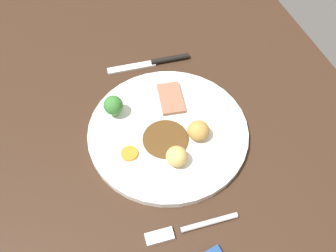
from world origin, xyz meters
TOP-DOWN VIEW (x-y plane):
  - dining_table at (0.00, 0.00)cm, footprint 120.00×84.00cm
  - dinner_plate at (-3.35, -2.09)cm, footprint 29.91×29.91cm
  - gravy_pool at (-5.36, -0.94)cm, footprint 8.40×8.40cm
  - meat_slice_main at (3.26, -4.88)cm, footprint 8.27×5.49cm
  - roast_potato_left at (-10.39, -1.33)cm, footprint 5.32×5.33cm
  - roast_potato_right at (-6.49, -6.81)cm, footprint 4.59×4.66cm
  - carrot_coin_front at (-6.37, 6.11)cm, footprint 3.03×3.03cm
  - broccoli_floret at (3.34, 6.46)cm, footprint 3.66×3.66cm
  - fork at (-21.94, 0.54)cm, footprint 2.21×15.30cm
  - knife at (15.16, -5.32)cm, footprint 2.75×18.56cm

SIDE VIEW (x-z plane):
  - dining_table at x=0.00cm, z-range 0.00..3.60cm
  - fork at x=-21.94cm, z-range 3.54..4.44cm
  - knife at x=15.16cm, z-range 3.45..4.65cm
  - dinner_plate at x=-3.35cm, z-range 3.60..5.00cm
  - gravy_pool at x=-5.36cm, z-range 5.00..5.30cm
  - carrot_coin_front at x=-6.37cm, z-range 5.00..5.50cm
  - meat_slice_main at x=3.26cm, z-range 5.00..5.80cm
  - roast_potato_right at x=-6.49cm, z-range 5.00..8.41cm
  - roast_potato_left at x=-10.39cm, z-range 5.00..8.45cm
  - broccoli_floret at x=3.34cm, z-range 5.26..9.64cm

